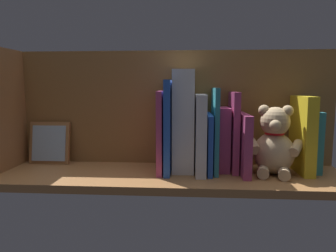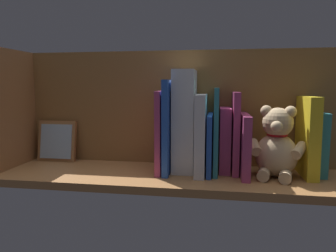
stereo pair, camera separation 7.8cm
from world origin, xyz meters
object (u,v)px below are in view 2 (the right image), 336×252
book_0 (318,144)px  picture_frame_leaning (57,141)px  teddy_bear (277,146)px  dictionary_thick_white (185,121)px

book_0 → picture_frame_leaning: 82.36cm
teddy_bear → book_0: bearing=-146.5°
book_0 → teddy_bear: teddy_bear is taller
dictionary_thick_white → picture_frame_leaning: 45.04cm
book_0 → teddy_bear: (12.10, 4.39, -0.17)cm
teddy_bear → picture_frame_leaning: teddy_bear is taller
dictionary_thick_white → picture_frame_leaning: dictionary_thick_white is taller
teddy_bear → picture_frame_leaning: bearing=7.2°
book_0 → teddy_bear: bearing=19.9°
book_0 → picture_frame_leaning: bearing=-2.4°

